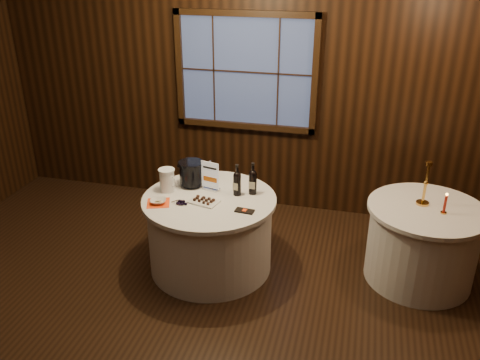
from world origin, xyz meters
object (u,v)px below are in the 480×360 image
(port_bottle_left, at_px, (237,182))
(main_table, at_px, (210,233))
(brass_candlestick, at_px, (425,189))
(port_bottle_right, at_px, (253,180))
(cracker_bowl, at_px, (158,201))
(chocolate_box, at_px, (245,211))
(glass_pitcher, at_px, (167,180))
(grape_bunch, at_px, (182,202))
(red_candle, at_px, (445,205))
(chocolate_plate, at_px, (204,201))
(ice_bucket, at_px, (191,173))
(side_table, at_px, (422,243))
(sign_stand, at_px, (211,180))

(port_bottle_left, bearing_deg, main_table, -137.81)
(brass_candlestick, bearing_deg, port_bottle_right, -173.83)
(port_bottle_left, bearing_deg, cracker_bowl, -138.28)
(chocolate_box, distance_m, glass_pitcher, 0.87)
(grape_bunch, height_order, red_candle, red_candle)
(chocolate_plate, distance_m, glass_pitcher, 0.46)
(ice_bucket, bearing_deg, main_table, -40.84)
(cracker_bowl, xyz_separation_m, red_candle, (2.55, 0.44, 0.06))
(main_table, distance_m, ice_bucket, 0.61)
(port_bottle_right, bearing_deg, cracker_bowl, -155.89)
(main_table, relative_size, side_table, 1.19)
(chocolate_box, relative_size, cracker_bowl, 1.16)
(port_bottle_right, bearing_deg, sign_stand, 179.70)
(main_table, bearing_deg, glass_pitcher, 173.36)
(main_table, relative_size, chocolate_plate, 4.21)
(grape_bunch, bearing_deg, chocolate_box, 0.26)
(chocolate_plate, distance_m, grape_bunch, 0.21)
(side_table, bearing_deg, grape_bunch, -167.56)
(cracker_bowl, relative_size, brass_candlestick, 0.35)
(brass_candlestick, bearing_deg, side_table, -53.03)
(port_bottle_right, distance_m, chocolate_plate, 0.51)
(red_candle, bearing_deg, cracker_bowl, -170.19)
(chocolate_box, relative_size, brass_candlestick, 0.40)
(port_bottle_left, distance_m, chocolate_box, 0.37)
(main_table, bearing_deg, sign_stand, 101.59)
(cracker_bowl, relative_size, red_candle, 0.73)
(ice_bucket, bearing_deg, chocolate_plate, -54.20)
(side_table, distance_m, port_bottle_right, 1.71)
(port_bottle_left, relative_size, port_bottle_right, 0.98)
(side_table, height_order, chocolate_plate, chocolate_plate)
(ice_bucket, distance_m, cracker_bowl, 0.48)
(port_bottle_right, xyz_separation_m, grape_bunch, (-0.59, -0.38, -0.12))
(glass_pitcher, height_order, red_candle, glass_pitcher)
(port_bottle_right, height_order, cracker_bowl, port_bottle_right)
(main_table, relative_size, glass_pitcher, 5.64)
(glass_pitcher, bearing_deg, red_candle, 27.68)
(grape_bunch, relative_size, glass_pitcher, 0.74)
(red_candle, bearing_deg, grape_bunch, -170.12)
(glass_pitcher, height_order, cracker_bowl, glass_pitcher)
(main_table, bearing_deg, port_bottle_left, 28.25)
(chocolate_box, bearing_deg, port_bottle_right, 96.86)
(side_table, height_order, grape_bunch, grape_bunch)
(port_bottle_right, bearing_deg, ice_bucket, 174.73)
(side_table, bearing_deg, glass_pitcher, -174.16)
(sign_stand, relative_size, port_bottle_right, 0.96)
(red_candle, bearing_deg, port_bottle_right, -179.07)
(brass_candlestick, xyz_separation_m, red_candle, (0.17, -0.14, -0.07))
(port_bottle_right, relative_size, chocolate_plate, 1.05)
(grape_bunch, relative_size, red_candle, 0.84)
(side_table, distance_m, grape_bunch, 2.30)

